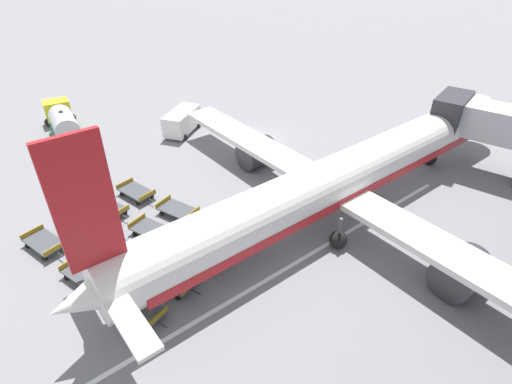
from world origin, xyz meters
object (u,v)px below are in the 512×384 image
Objects in this scene: airplane at (344,178)px; baggage_dolly_row_mid_b_col_a at (108,208)px; baggage_dolly_row_mid_a_col_a at (79,224)px; baggage_dolly_row_mid_a_col_c at (172,279)px; fuel_tanker_primary at (63,123)px; baggage_dolly_row_mid_b_col_b at (152,230)px; baggage_dolly_row_far_col_c at (229,234)px; baggage_dolly_row_far_col_b at (178,210)px; baggage_dolly_row_near_col_a at (44,243)px; baggage_dolly_row_mid_b_col_c at (203,255)px; baggage_dolly_row_mid_a_col_b at (122,250)px; baggage_dolly_row_near_col_c at (139,309)px; service_van at (182,121)px; baggage_dolly_row_near_col_b at (86,274)px; baggage_dolly_row_far_col_a at (136,192)px.

airplane is 10.96× the size of baggage_dolly_row_mid_b_col_a.
baggage_dolly_row_mid_a_col_a and baggage_dolly_row_mid_a_col_c have the same top height.
baggage_dolly_row_mid_b_col_b is (21.18, -3.31, -0.82)m from fuel_tanker_primary.
baggage_dolly_row_far_col_c is (-0.68, 5.35, 0.00)m from baggage_dolly_row_mid_a_col_c.
baggage_dolly_row_mid_a_col_a and baggage_dolly_row_mid_b_col_a have the same top height.
baggage_dolly_row_mid_b_col_a is at bearing -138.72° from baggage_dolly_row_far_col_b.
baggage_dolly_row_near_col_a is 1.00× the size of baggage_dolly_row_mid_b_col_c.
fuel_tanker_primary reaches higher than baggage_dolly_row_far_col_c.
baggage_dolly_row_mid_a_col_b is at bearing -141.39° from baggage_dolly_row_mid_b_col_c.
baggage_dolly_row_mid_b_col_c is at bearing -83.55° from baggage_dolly_row_far_col_c.
baggage_dolly_row_mid_a_col_c is (9.12, 4.01, 0.00)m from baggage_dolly_row_near_col_a.
baggage_dolly_row_near_col_c is at bearing -80.55° from baggage_dolly_row_mid_b_col_c.
baggage_dolly_row_mid_b_col_b is (-4.97, 1.86, 0.00)m from baggage_dolly_row_mid_a_col_c.
service_van is 1.43× the size of baggage_dolly_row_mid_b_col_a.
baggage_dolly_row_near_col_b is 1.00× the size of baggage_dolly_row_mid_b_col_b.
fuel_tanker_primary is at bearing 174.53° from baggage_dolly_row_mid_b_col_c.
baggage_dolly_row_mid_a_col_b is (-5.19, 1.94, 0.00)m from baggage_dolly_row_near_col_c.
baggage_dolly_row_mid_a_col_a and baggage_dolly_row_far_col_c have the same top height.
baggage_dolly_row_near_col_c is 1.01× the size of baggage_dolly_row_mid_a_col_a.
baggage_dolly_row_mid_b_col_b and baggage_dolly_row_mid_b_col_c have the same top height.
fuel_tanker_primary is at bearing -133.44° from service_van.
baggage_dolly_row_mid_a_col_a is 0.99× the size of baggage_dolly_row_mid_a_col_c.
baggage_dolly_row_mid_a_col_b is at bearing 159.51° from baggage_dolly_row_near_col_c.
baggage_dolly_row_mid_b_col_b is 1.00× the size of baggage_dolly_row_mid_b_col_c.
baggage_dolly_row_mid_b_col_a is at bearing 95.55° from baggage_dolly_row_mid_a_col_a.
baggage_dolly_row_mid_a_col_a is 0.99× the size of baggage_dolly_row_mid_a_col_b.
baggage_dolly_row_mid_b_col_c is (9.10, 4.09, 0.00)m from baggage_dolly_row_mid_a_col_a.
baggage_dolly_row_far_col_a is (-0.70, 5.23, 0.00)m from baggage_dolly_row_mid_a_col_a.
airplane reaches higher than baggage_dolly_row_mid_b_col_b.
baggage_dolly_row_far_col_b is at bearing 100.23° from baggage_dolly_row_mid_a_col_b.
airplane reaches higher than baggage_dolly_row_mid_a_col_b.
fuel_tanker_primary is 20.53m from baggage_dolly_row_far_col_b.
baggage_dolly_row_mid_a_col_a is 9.57m from baggage_dolly_row_mid_a_col_c.
service_van is 1.44× the size of baggage_dolly_row_far_col_a.
baggage_dolly_row_near_col_b is at bearing -21.69° from baggage_dolly_row_mid_a_col_a.
baggage_dolly_row_far_col_b is (-6.15, 7.30, 0.00)m from baggage_dolly_row_near_col_c.
baggage_dolly_row_mid_a_col_c is (4.24, 3.47, 0.00)m from baggage_dolly_row_near_col_b.
baggage_dolly_row_mid_b_col_c is at bearing -6.64° from baggage_dolly_row_far_col_a.
baggage_dolly_row_far_col_c is (8.44, 9.37, 0.00)m from baggage_dolly_row_near_col_a.
baggage_dolly_row_far_col_c is (4.29, 3.49, 0.00)m from baggage_dolly_row_mid_b_col_b.
baggage_dolly_row_mid_b_col_c is 2.67m from baggage_dolly_row_far_col_c.
baggage_dolly_row_far_col_a is at bearing -170.94° from baggage_dolly_row_far_col_c.
service_van reaches higher than baggage_dolly_row_near_col_b.
baggage_dolly_row_far_col_a is (-10.17, 3.84, 0.00)m from baggage_dolly_row_mid_a_col_c.
baggage_dolly_row_far_col_b is (4.07, 3.58, 0.00)m from baggage_dolly_row_mid_b_col_a.
baggage_dolly_row_mid_a_col_a is at bearing -155.81° from baggage_dolly_row_mid_b_col_c.
baggage_dolly_row_mid_a_col_a is at bearing -144.18° from baggage_dolly_row_mid_b_col_b.
baggage_dolly_row_far_col_b is at bearing 57.48° from baggage_dolly_row_mid_a_col_a.
baggage_dolly_row_mid_a_col_b is 1.00× the size of baggage_dolly_row_mid_b_col_a.
baggage_dolly_row_mid_a_col_a is at bearing -172.19° from baggage_dolly_row_mid_a_col_b.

